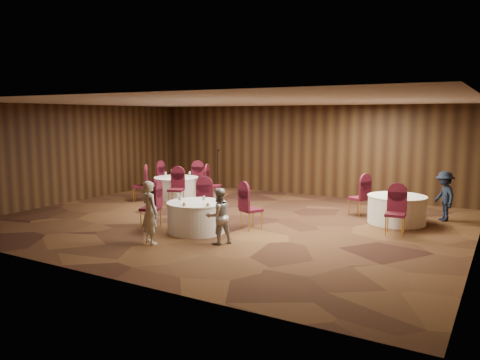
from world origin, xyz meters
The scene contains 15 objects.
ground centered at (0.00, 0.00, 0.00)m, with size 12.00×12.00×0.00m, color black.
room_shell centered at (0.00, 0.00, 1.96)m, with size 12.00×12.00×12.00m.
table_main centered at (-0.04, -1.49, 0.38)m, with size 1.45×1.45×0.74m.
table_left centered at (-3.37, 1.97, 0.38)m, with size 1.52×1.52×0.74m.
table_right centered at (4.00, 1.93, 0.38)m, with size 1.51×1.51×0.74m.
chairs_main centered at (-0.32, -0.85, 0.50)m, with size 2.97×2.12×1.00m.
chairs_left centered at (-3.37, 2.02, 0.50)m, with size 3.17×3.07×1.00m.
chairs_right centered at (3.53, 1.56, 0.50)m, with size 2.02×2.38×1.00m.
tabletop_main centered at (0.16, -1.64, 0.84)m, with size 1.04×1.11×0.22m.
tabletop_left centered at (-3.38, 1.98, 0.82)m, with size 0.92×0.73×0.22m.
tabletop_right centered at (4.20, 1.66, 0.90)m, with size 0.08×0.08×0.22m.
mic_stand centered at (-2.67, 3.54, 0.47)m, with size 0.24×0.24×1.62m.
woman_a centered at (-0.31, -2.90, 0.71)m, with size 0.52×0.34×1.41m, color silver.
woman_b centered at (1.01, -2.14, 0.63)m, with size 0.61×0.48×1.26m, color #B0AFB4.
man_c centered at (5.04, 2.88, 0.68)m, with size 0.88×0.50×1.36m, color black.
Camera 1 is at (6.52, -10.67, 2.83)m, focal length 35.00 mm.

